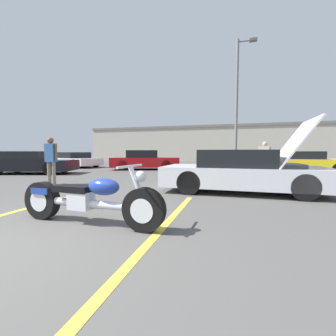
{
  "coord_description": "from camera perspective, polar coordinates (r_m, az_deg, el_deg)",
  "views": [
    {
      "loc": [
        2.72,
        -1.75,
        1.14
      ],
      "look_at": [
        1.45,
        2.77,
        0.8
      ],
      "focal_mm": 24.0,
      "sensor_mm": 36.0,
      "label": 1
    }
  ],
  "objects": [
    {
      "name": "show_car_hood_open",
      "position": [
        6.7,
        18.39,
        -0.86
      ],
      "size": [
        4.43,
        1.93,
        2.0
      ],
      "rotation": [
        0.0,
        0.0,
        -0.01
      ],
      "color": "silver",
      "rests_on": "ground"
    },
    {
      "name": "spectator_near_motorcycle",
      "position": [
        8.78,
        -27.6,
        2.55
      ],
      "size": [
        0.52,
        0.22,
        1.64
      ],
      "color": "gray",
      "rests_on": "ground"
    },
    {
      "name": "motorcycle",
      "position": [
        3.75,
        -19.55,
        -7.66
      ],
      "size": [
        2.54,
        0.7,
        0.95
      ],
      "rotation": [
        0.0,
        0.0,
        -0.06
      ],
      "color": "black",
      "rests_on": "ground"
    },
    {
      "name": "light_pole",
      "position": [
        15.42,
        17.33,
        16.27
      ],
      "size": [
        1.21,
        0.28,
        8.1
      ],
      "color": "slate",
      "rests_on": "ground"
    },
    {
      "name": "parking_stripe_middle",
      "position": [
        2.94,
        -5.11,
        -18.6
      ],
      "size": [
        0.12,
        5.84,
        0.01
      ],
      "primitive_type": "cube",
      "color": "yellow",
      "rests_on": "ground"
    },
    {
      "name": "far_building",
      "position": [
        29.73,
        10.56,
        6.35
      ],
      "size": [
        32.0,
        4.2,
        4.4
      ],
      "color": "#B2AD9E",
      "rests_on": "ground"
    },
    {
      "name": "parked_car_right_row",
      "position": [
        13.58,
        31.2,
        1.09
      ],
      "size": [
        4.1,
        2.04,
        1.17
      ],
      "rotation": [
        0.0,
        0.0,
        -0.05
      ],
      "color": "yellow",
      "rests_on": "ground"
    },
    {
      "name": "spectator_by_show_car",
      "position": [
        11.15,
        23.32,
        2.8
      ],
      "size": [
        0.52,
        0.21,
        1.61
      ],
      "color": "brown",
      "rests_on": "ground"
    },
    {
      "name": "parked_car_mid_right_row",
      "position": [
        14.68,
        -5.96,
        1.94
      ],
      "size": [
        4.67,
        3.2,
        1.25
      ],
      "rotation": [
        0.0,
        0.0,
        0.33
      ],
      "color": "red",
      "rests_on": "ground"
    },
    {
      "name": "parked_car_left_row",
      "position": [
        18.19,
        -22.55,
        1.9
      ],
      "size": [
        4.41,
        3.06,
        1.11
      ],
      "rotation": [
        0.0,
        0.0,
        -0.31
      ],
      "color": "white",
      "rests_on": "ground"
    },
    {
      "name": "parked_car_mid_left_row",
      "position": [
        13.73,
        -31.34,
        1.08
      ],
      "size": [
        4.57,
        2.81,
        1.17
      ],
      "rotation": [
        0.0,
        0.0,
        0.27
      ],
      "color": "black",
      "rests_on": "ground"
    }
  ]
}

